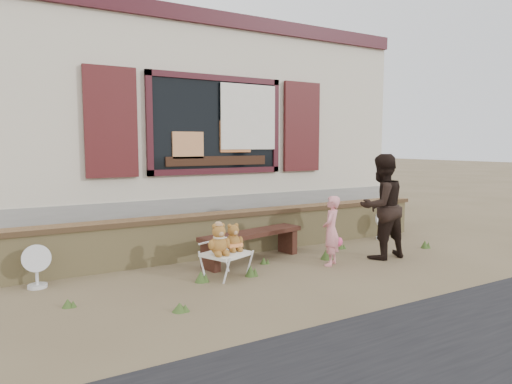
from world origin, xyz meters
TOP-DOWN VIEW (x-y plane):
  - ground at (0.00, 0.00)m, footprint 80.00×80.00m
  - shopfront at (0.00, 4.49)m, footprint 8.04×5.13m
  - brick_wall at (0.00, 1.00)m, footprint 7.10×0.36m
  - bench at (-0.16, 0.44)m, footprint 1.76×0.71m
  - folding_chair at (-0.87, -0.12)m, footprint 0.67×0.64m
  - teddy_bear_left at (-1.00, -0.18)m, footprint 0.37×0.35m
  - teddy_bear_right at (-0.74, -0.07)m, footprint 0.34×0.32m
  - child at (0.69, -0.33)m, footprint 0.43×0.41m
  - adult at (1.61, -0.38)m, footprint 0.78×0.61m
  - fan_left at (-3.02, 0.62)m, footprint 0.33×0.22m
  - fan_right at (2.65, 0.59)m, footprint 0.35×0.23m
  - grass_tufts at (-0.11, -0.20)m, footprint 5.66×1.51m

SIDE VIEW (x-z plane):
  - ground at x=0.00m, z-range 0.00..0.00m
  - grass_tufts at x=-0.11m, z-range -0.01..0.14m
  - fan_left at x=-3.02m, z-range 0.00..0.53m
  - fan_right at x=2.65m, z-range 0.00..0.55m
  - folding_chair at x=-0.87m, z-range 0.13..0.46m
  - bench at x=-0.16m, z-range 0.10..0.54m
  - brick_wall at x=0.00m, z-range 0.01..0.67m
  - child at x=0.69m, z-range 0.00..0.99m
  - teddy_bear_right at x=-0.74m, z-range 0.33..0.69m
  - teddy_bear_left at x=-1.00m, z-range 0.33..0.73m
  - adult at x=1.61m, z-range 0.00..1.57m
  - shopfront at x=0.00m, z-range 0.00..4.00m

